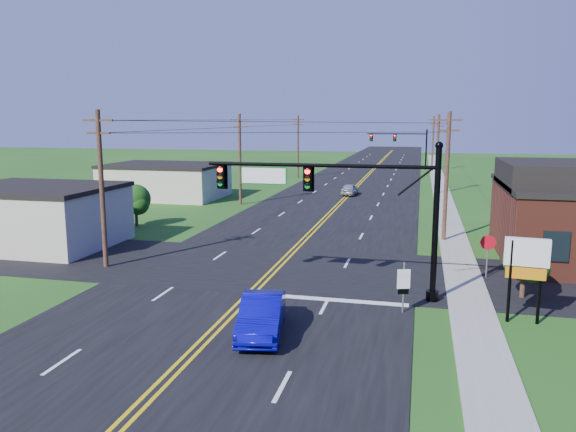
% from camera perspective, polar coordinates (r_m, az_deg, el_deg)
% --- Properties ---
extents(ground, '(260.00, 260.00, 0.00)m').
position_cam_1_polar(ground, '(21.65, -9.87, -13.35)').
color(ground, '#1E4915').
rests_on(ground, ground).
extents(road_main, '(16.00, 220.00, 0.04)m').
position_cam_1_polar(road_main, '(69.23, 6.58, 2.74)').
color(road_main, black).
rests_on(road_main, ground).
extents(road_cross, '(70.00, 10.00, 0.04)m').
position_cam_1_polar(road_cross, '(32.41, -1.50, -5.30)').
color(road_cross, black).
rests_on(road_cross, ground).
extents(sidewalk, '(2.00, 160.00, 0.08)m').
position_cam_1_polar(sidewalk, '(58.90, 15.60, 1.22)').
color(sidewalk, gray).
rests_on(sidewalk, ground).
extents(signal_mast_main, '(11.30, 0.60, 7.48)m').
position_cam_1_polar(signal_mast_main, '(26.76, 5.27, 1.79)').
color(signal_mast_main, black).
rests_on(signal_mast_main, ground).
extents(signal_mast_far, '(10.98, 0.60, 7.48)m').
position_cam_1_polar(signal_mast_far, '(98.38, 11.33, 7.34)').
color(signal_mast_far, black).
rests_on(signal_mast_far, ground).
extents(cream_bldg_near, '(10.20, 8.20, 4.10)m').
position_cam_1_polar(cream_bldg_near, '(41.32, -24.18, 0.02)').
color(cream_bldg_near, beige).
rests_on(cream_bldg_near, ground).
extents(cream_bldg_far, '(12.20, 9.20, 3.70)m').
position_cam_1_polar(cream_bldg_far, '(62.75, -12.29, 3.54)').
color(cream_bldg_far, beige).
rests_on(cream_bldg_far, ground).
extents(utility_pole_left_a, '(1.80, 0.28, 9.00)m').
position_cam_1_polar(utility_pole_left_a, '(33.45, -18.40, 2.88)').
color(utility_pole_left_a, '#342017').
rests_on(utility_pole_left_a, ground).
extents(utility_pole_left_b, '(1.80, 0.28, 9.00)m').
position_cam_1_polar(utility_pole_left_b, '(56.18, -4.91, 5.95)').
color(utility_pole_left_b, '#342017').
rests_on(utility_pole_left_b, ground).
extents(utility_pole_left_c, '(1.80, 0.28, 9.00)m').
position_cam_1_polar(utility_pole_left_c, '(82.22, 1.02, 7.20)').
color(utility_pole_left_c, '#342017').
rests_on(utility_pole_left_c, ground).
extents(utility_pole_right_a, '(1.80, 0.28, 9.00)m').
position_cam_1_polar(utility_pole_right_a, '(40.45, 15.82, 4.13)').
color(utility_pole_right_a, '#342017').
rests_on(utility_pole_right_a, ground).
extents(utility_pole_right_b, '(1.80, 0.28, 9.00)m').
position_cam_1_polar(utility_pole_right_b, '(66.37, 14.93, 6.25)').
color(utility_pole_right_b, '#342017').
rests_on(utility_pole_right_b, ground).
extents(utility_pole_right_c, '(1.80, 0.28, 9.00)m').
position_cam_1_polar(utility_pole_right_c, '(96.33, 14.50, 7.27)').
color(utility_pole_right_c, '#342017').
rests_on(utility_pole_right_c, ground).
extents(tree_right_back, '(3.00, 3.00, 4.10)m').
position_cam_1_polar(tree_right_back, '(45.33, 23.35, 1.57)').
color(tree_right_back, '#342017').
rests_on(tree_right_back, ground).
extents(shrub_corner, '(2.00, 2.00, 2.86)m').
position_cam_1_polar(shrub_corner, '(28.94, 22.89, -4.19)').
color(shrub_corner, '#342017').
rests_on(shrub_corner, ground).
extents(tree_left, '(2.40, 2.40, 3.37)m').
position_cam_1_polar(tree_left, '(46.31, -15.23, 1.64)').
color(tree_left, '#342017').
rests_on(tree_left, ground).
extents(blue_car, '(2.40, 4.85, 1.53)m').
position_cam_1_polar(blue_car, '(22.60, -2.69, -10.12)').
color(blue_car, '#0A07A6').
rests_on(blue_car, ground).
extents(distant_car, '(1.77, 3.90, 1.30)m').
position_cam_1_polar(distant_car, '(63.52, 6.30, 2.68)').
color(distant_car, '#B2B2B7').
rests_on(distant_car, ground).
extents(route_sign, '(0.56, 0.21, 2.32)m').
position_cam_1_polar(route_sign, '(25.25, 11.66, -6.76)').
color(route_sign, slate).
rests_on(route_sign, ground).
extents(stop_sign, '(0.85, 0.10, 2.39)m').
position_cam_1_polar(stop_sign, '(31.89, 19.64, -2.98)').
color(stop_sign, slate).
rests_on(stop_sign, ground).
extents(pylon_sign, '(1.79, 0.45, 3.64)m').
position_cam_1_polar(pylon_sign, '(25.28, 23.06, -4.27)').
color(pylon_sign, black).
rests_on(pylon_sign, ground).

